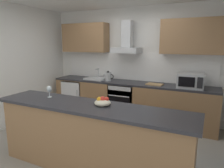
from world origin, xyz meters
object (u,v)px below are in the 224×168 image
Objects in this scene: kettle at (108,76)px; chopping_board at (155,84)px; range_hood at (127,43)px; microwave at (191,81)px; sink at (96,78)px; fruit_bowl at (103,102)px; oven at (124,100)px; refrigerator at (77,96)px; wine_glass at (49,89)px.

kettle is 1.12m from chopping_board.
range_hood is 1.14m from chopping_board.
range_hood is at bearing 173.75° from microwave.
sink reaches higher than fruit_bowl.
range_hood is at bearing 8.97° from sink.
oven is at bearing 104.43° from fruit_bowl.
refrigerator is 2.94× the size of kettle.
kettle is 1.95m from wine_glass.
refrigerator is at bearing 132.94° from fruit_bowl.
fruit_bowl is (0.94, -0.02, -0.08)m from wine_glass.
kettle is at bearing -157.79° from range_hood.
microwave reaches higher than kettle.
refrigerator is 2.85m from microwave.
kettle is at bearing 89.27° from wine_glass.
microwave reaches higher than chopping_board.
kettle is 0.89m from range_hood.
chopping_board is (1.14, 1.96, -0.17)m from wine_glass.
refrigerator is at bearing 178.12° from kettle.
oven is 3.64× the size of fruit_bowl.
microwave is 1.00× the size of sink.
fruit_bowl is (-0.92, -1.97, -0.04)m from microwave.
chopping_board is at bearing -1.35° from sink.
sink is at bearing 178.98° from microwave.
sink is at bearing 172.75° from kettle.
wine_glass is (-0.42, -1.98, 0.63)m from oven.
oven is 0.89m from sink.
oven is 1.34m from refrigerator.
oven is 1.55m from microwave.
microwave is 1.47× the size of chopping_board.
range_hood reaches higher than refrigerator.
range_hood reaches higher than oven.
range_hood is 2.32m from fruit_bowl.
chopping_board reaches higher than oven.
kettle is (0.35, -0.04, 0.08)m from sink.
range_hood is at bearing 167.94° from chopping_board.
sink is 2.81× the size of wine_glass.
kettle is 0.40× the size of range_hood.
sink is at bearing 1.33° from refrigerator.
kettle and wine_glass have the same top height.
fruit_bowl is at bearing -95.87° from chopping_board.
microwave reaches higher than oven.
kettle is at bearing -179.82° from microwave.
microwave reaches higher than fruit_bowl.
microwave is 0.73m from chopping_board.
microwave is 1.73× the size of kettle.
microwave is at bearing -0.52° from refrigerator.
sink reaches higher than wine_glass.
microwave is at bearing -1.02° from sink.
sink is (-0.75, 0.01, 0.47)m from oven.
oven is at bearing 0.12° from refrigerator.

